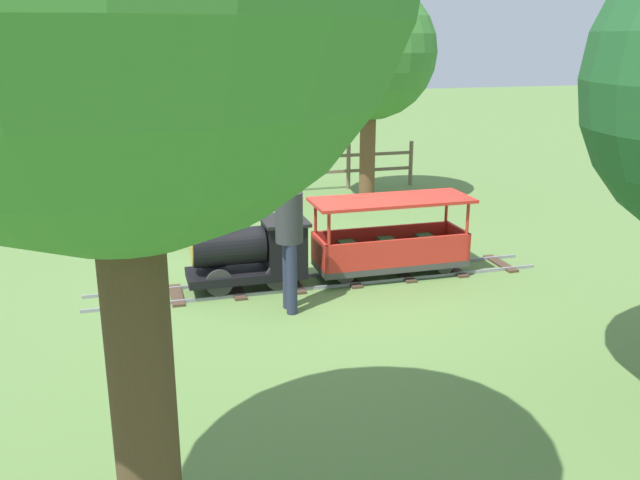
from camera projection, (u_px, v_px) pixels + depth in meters
ground_plane at (319, 282)px, 8.47m from camera, size 60.00×60.00×0.00m
track at (322, 281)px, 8.47m from camera, size 0.69×5.70×0.04m
locomotive at (252, 251)px, 8.11m from camera, size 0.65×1.45×1.01m
passenger_car at (390, 244)px, 8.59m from camera, size 0.75×2.00×0.97m
conductor_person at (289, 228)px, 7.33m from camera, size 0.30×0.30×1.62m
park_bench at (197, 212)px, 10.18m from camera, size 1.36×0.71×0.82m
oak_tree_far at (369, 53)px, 11.97m from camera, size 2.38×2.38×3.87m
fence_section at (249, 170)px, 13.03m from camera, size 0.08×6.78×0.90m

